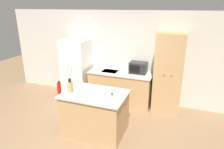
% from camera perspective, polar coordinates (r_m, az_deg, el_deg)
% --- Properties ---
extents(ground_plane, '(14.00, 14.00, 0.00)m').
position_cam_1_polar(ground_plane, '(4.52, -8.80, -18.05)').
color(ground_plane, '#846647').
extents(wall_back, '(7.20, 0.06, 2.60)m').
position_cam_1_polar(wall_back, '(5.91, 1.52, 5.27)').
color(wall_back, beige).
rests_on(wall_back, ground_plane).
extents(refrigerator, '(0.75, 0.74, 1.78)m').
position_cam_1_polar(refrigerator, '(6.16, -10.03, 1.57)').
color(refrigerator, white).
rests_on(refrigerator, ground_plane).
extents(back_counter, '(1.81, 0.67, 0.93)m').
position_cam_1_polar(back_counter, '(5.80, 2.36, -3.70)').
color(back_counter, tan).
rests_on(back_counter, ground_plane).
extents(pantry_cabinet, '(0.71, 0.63, 2.10)m').
position_cam_1_polar(pantry_cabinet, '(5.38, 15.86, 0.29)').
color(pantry_cabinet, tan).
rests_on(pantry_cabinet, ground_plane).
extents(kitchen_island, '(1.37, 0.94, 0.94)m').
position_cam_1_polar(kitchen_island, '(4.52, -4.83, -10.78)').
color(kitchen_island, tan).
rests_on(kitchen_island, ground_plane).
extents(microwave, '(0.47, 0.35, 0.31)m').
position_cam_1_polar(microwave, '(5.58, 7.49, 1.95)').
color(microwave, '#232326').
rests_on(microwave, back_counter).
extents(knife_block, '(0.09, 0.09, 0.33)m').
position_cam_1_polar(knife_block, '(4.39, -11.87, -3.52)').
color(knife_block, tan).
rests_on(knife_block, kitchen_island).
extents(spice_bottle_tall_dark, '(0.04, 0.04, 0.08)m').
position_cam_1_polar(spice_bottle_tall_dark, '(4.09, -1.97, -6.09)').
color(spice_bottle_tall_dark, beige).
rests_on(spice_bottle_tall_dark, kitchen_island).
extents(spice_bottle_short_red, '(0.04, 0.04, 0.14)m').
position_cam_1_polar(spice_bottle_short_red, '(4.14, -2.41, -5.40)').
color(spice_bottle_short_red, beige).
rests_on(spice_bottle_short_red, kitchen_island).
extents(spice_bottle_amber_oil, '(0.05, 0.05, 0.08)m').
position_cam_1_polar(spice_bottle_amber_oil, '(4.19, -0.00, -5.43)').
color(spice_bottle_amber_oil, '#337033').
rests_on(spice_bottle_amber_oil, kitchen_island).
extents(fire_extinguisher, '(0.14, 0.14, 0.44)m').
position_cam_1_polar(fire_extinguisher, '(6.66, -14.80, -3.79)').
color(fire_extinguisher, red).
rests_on(fire_extinguisher, ground_plane).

